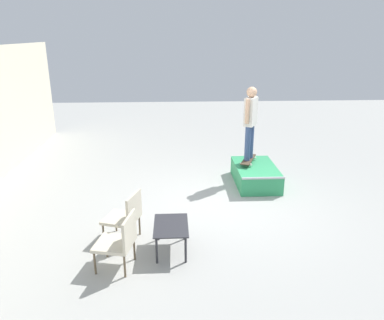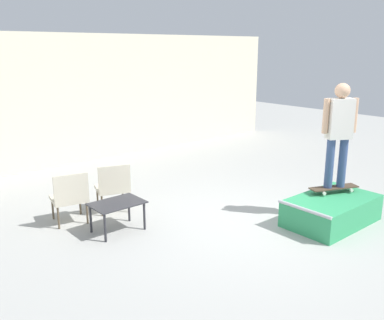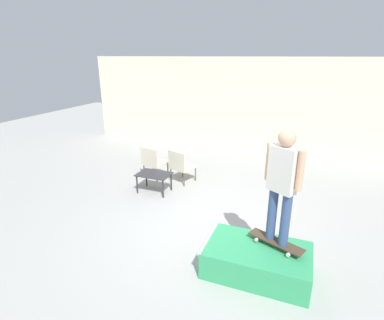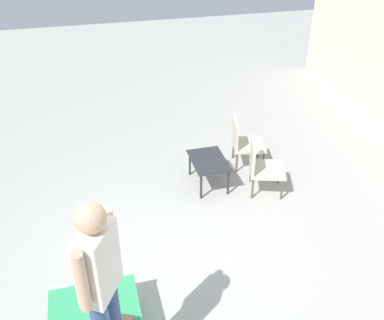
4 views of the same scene
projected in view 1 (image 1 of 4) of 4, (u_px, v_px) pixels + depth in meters
ground_plane at (220, 205)px, 7.49m from camera, size 24.00×24.00×0.00m
skate_ramp_box at (255, 175)px, 8.51m from camera, size 1.52×0.90×0.44m
skateboard_on_ramp at (248, 159)px, 8.63m from camera, size 0.83×0.50×0.07m
person_skater at (250, 118)px, 8.32m from camera, size 0.51×0.36×1.65m
coffee_table at (171, 228)px, 5.80m from camera, size 0.77×0.53×0.45m
patio_chair_left at (120, 239)px, 5.35m from camera, size 0.62×0.62×0.84m
patio_chair_right at (126, 215)px, 6.08m from camera, size 0.66×0.66×0.84m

